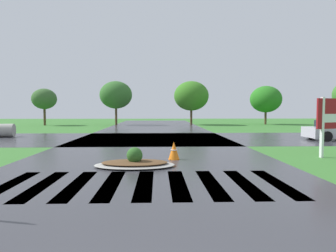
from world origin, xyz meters
The scene contains 7 objects.
asphalt_roadway centered at (0.00, 10.00, 0.00)m, with size 10.22×80.00×0.01m, color #35353A.
asphalt_cross_road centered at (0.00, 18.14, 0.00)m, with size 90.00×9.20×0.01m, color #35353A.
crosswalk_stripes centered at (0.00, 5.69, 0.00)m, with size 7.65×3.27×0.01m.
median_island centered at (-0.45, 8.16, 0.14)m, with size 2.82×1.64×0.68m.
drainage_pipe_stack centered at (-10.78, 19.50, 0.48)m, with size 1.67×1.17×0.96m.
traffic_cone centered at (1.01, 9.60, 0.35)m, with size 0.45×0.45×0.71m.
background_treeline centered at (9.14, 35.78, 3.64)m, with size 42.75×5.07×5.82m.
Camera 1 is at (0.36, -2.27, 2.02)m, focal length 32.02 mm.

